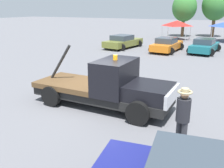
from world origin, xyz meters
The scene contains 9 objects.
ground_plane centered at (0.00, 0.00, 0.00)m, with size 160.00×160.00×0.00m, color slate.
tow_truck centered at (0.36, 0.00, 0.90)m, with size 5.97×2.20×2.51m.
person_near_truck centered at (3.71, -1.83, 1.10)m, with size 0.42×0.42×1.87m.
parked_car_olive centered at (-5.73, 14.86, 0.65)m, with size 2.97×5.11×1.34m.
parked_car_orange centered at (-1.12, 14.70, 0.65)m, with size 2.58×4.71×1.34m.
parked_car_teal centered at (2.15, 15.54, 0.65)m, with size 2.67×4.57×1.34m.
canopy_tent_red centered at (-2.42, 24.18, 2.09)m, with size 3.03×3.03×2.43m.
tree_left centered at (1.40, 29.79, 4.31)m, with size 3.60×3.60×6.42m.
tree_center centered at (-2.47, 28.23, 4.00)m, with size 3.34×3.34×5.97m.
Camera 1 is at (4.86, -8.63, 4.03)m, focal length 40.00 mm.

